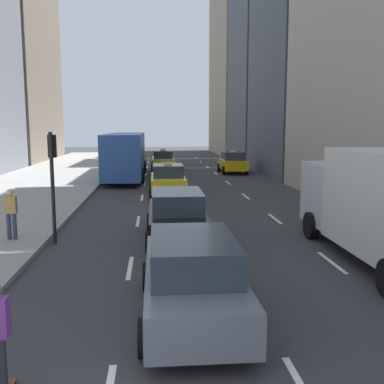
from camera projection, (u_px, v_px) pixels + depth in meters
The scene contains 10 objects.
sidewalk_left at pixel (44, 182), 30.24m from camera, with size 8.00×66.00×0.15m, color gray.
lane_markings at pixel (190, 189), 27.09m from camera, with size 5.72×56.00×0.01m.
taxi_lead at pixel (168, 180), 24.45m from camera, with size 2.02×4.40×1.87m.
taxi_second at pixel (163, 160), 38.49m from camera, with size 2.02×4.40×1.87m.
taxi_third at pixel (232, 162), 36.46m from camera, with size 2.02×4.40×1.87m.
sedan_black_near at pixel (192, 276), 8.80m from camera, with size 2.02×4.92×1.70m.
sedan_silver_behind at pixel (177, 215), 14.72m from camera, with size 2.02×4.67×1.71m.
city_bus at pixel (126, 154), 32.53m from camera, with size 2.80×11.61×3.25m.
pedestrian_far_walking at pixel (11, 211), 14.38m from camera, with size 0.36×0.22×1.65m.
traffic_light_pole at pixel (53, 170), 14.27m from camera, with size 0.24×0.42×3.60m.
Camera 1 is at (0.50, -3.75, 3.78)m, focal length 42.00 mm.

